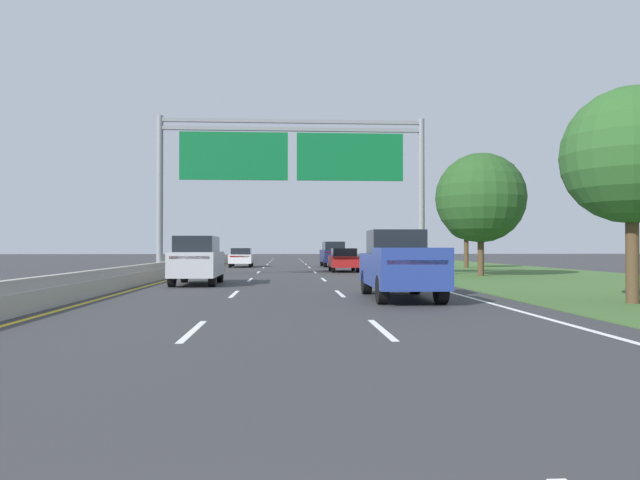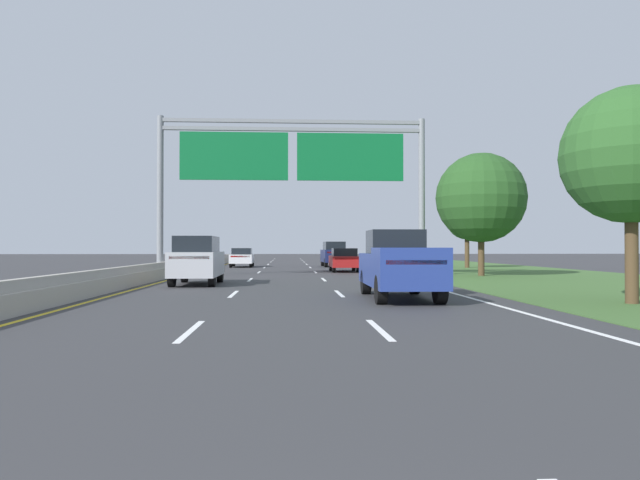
{
  "view_description": "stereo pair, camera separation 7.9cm",
  "coord_description": "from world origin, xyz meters",
  "px_view_note": "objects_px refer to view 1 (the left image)",
  "views": [
    {
      "loc": [
        -0.04,
        -1.02,
        1.63
      ],
      "look_at": [
        1.57,
        26.74,
        1.98
      ],
      "focal_mm": 32.87,
      "sensor_mm": 36.0,
      "label": 1
    },
    {
      "loc": [
        0.04,
        -1.02,
        1.63
      ],
      "look_at": [
        1.57,
        26.74,
        1.98
      ],
      "focal_mm": 32.87,
      "sensor_mm": 36.0,
      "label": 2
    }
  ],
  "objects_px": {
    "pickup_truck_blue": "(400,265)",
    "car_silver_left_lane_suv": "(197,259)",
    "car_navy_right_lane_suv": "(333,254)",
    "roadside_tree_mid": "(481,198)",
    "roadside_tree_near": "(632,156)",
    "roadside_tree_far": "(466,219)",
    "car_red_right_lane_sedan": "(344,259)",
    "overhead_sign_gantry": "(292,163)",
    "car_white_left_lane_sedan": "(241,257)"
  },
  "relations": [
    {
      "from": "pickup_truck_blue",
      "to": "roadside_tree_near",
      "type": "xyz_separation_m",
      "value": [
        6.3,
        -2.25,
        3.19
      ]
    },
    {
      "from": "overhead_sign_gantry",
      "to": "roadside_tree_mid",
      "type": "xyz_separation_m",
      "value": [
        10.73,
        -0.07,
        -1.91
      ]
    },
    {
      "from": "car_red_right_lane_sedan",
      "to": "roadside_tree_near",
      "type": "height_order",
      "value": "roadside_tree_near"
    },
    {
      "from": "car_silver_left_lane_suv",
      "to": "car_red_right_lane_sedan",
      "type": "bearing_deg",
      "value": -30.87
    },
    {
      "from": "overhead_sign_gantry",
      "to": "roadside_tree_far",
      "type": "xyz_separation_m",
      "value": [
        13.96,
        12.94,
        -2.5
      ]
    },
    {
      "from": "car_silver_left_lane_suv",
      "to": "roadside_tree_far",
      "type": "bearing_deg",
      "value": -43.17
    },
    {
      "from": "roadside_tree_near",
      "to": "roadside_tree_far",
      "type": "relative_size",
      "value": 1.13
    },
    {
      "from": "roadside_tree_near",
      "to": "roadside_tree_far",
      "type": "bearing_deg",
      "value": 81.56
    },
    {
      "from": "car_white_left_lane_sedan",
      "to": "roadside_tree_mid",
      "type": "bearing_deg",
      "value": -138.2
    },
    {
      "from": "car_navy_right_lane_suv",
      "to": "car_white_left_lane_sedan",
      "type": "relative_size",
      "value": 1.07
    },
    {
      "from": "overhead_sign_gantry",
      "to": "roadside_tree_near",
      "type": "distance_m",
      "value": 19.23
    },
    {
      "from": "pickup_truck_blue",
      "to": "roadside_tree_near",
      "type": "bearing_deg",
      "value": -108.78
    },
    {
      "from": "roadside_tree_mid",
      "to": "car_white_left_lane_sedan",
      "type": "bearing_deg",
      "value": 132.51
    },
    {
      "from": "pickup_truck_blue",
      "to": "roadside_tree_mid",
      "type": "distance_m",
      "value": 16.41
    },
    {
      "from": "overhead_sign_gantry",
      "to": "pickup_truck_blue",
      "type": "bearing_deg",
      "value": -77.07
    },
    {
      "from": "roadside_tree_mid",
      "to": "roadside_tree_far",
      "type": "xyz_separation_m",
      "value": [
        3.23,
        13.01,
        -0.59
      ]
    },
    {
      "from": "pickup_truck_blue",
      "to": "roadside_tree_mid",
      "type": "bearing_deg",
      "value": -26.77
    },
    {
      "from": "overhead_sign_gantry",
      "to": "car_red_right_lane_sedan",
      "type": "height_order",
      "value": "overhead_sign_gantry"
    },
    {
      "from": "car_white_left_lane_sedan",
      "to": "pickup_truck_blue",
      "type": "bearing_deg",
      "value": -167.11
    },
    {
      "from": "car_silver_left_lane_suv",
      "to": "roadside_tree_near",
      "type": "xyz_separation_m",
      "value": [
        13.81,
        -9.67,
        3.17
      ]
    },
    {
      "from": "car_navy_right_lane_suv",
      "to": "car_silver_left_lane_suv",
      "type": "bearing_deg",
      "value": 160.01
    },
    {
      "from": "overhead_sign_gantry",
      "to": "roadside_tree_mid",
      "type": "height_order",
      "value": "overhead_sign_gantry"
    },
    {
      "from": "pickup_truck_blue",
      "to": "roadside_tree_near",
      "type": "distance_m",
      "value": 7.41
    },
    {
      "from": "roadside_tree_far",
      "to": "pickup_truck_blue",
      "type": "bearing_deg",
      "value": -111.4
    },
    {
      "from": "pickup_truck_blue",
      "to": "roadside_tree_mid",
      "type": "relative_size",
      "value": 0.77
    },
    {
      "from": "roadside_tree_far",
      "to": "car_navy_right_lane_suv",
      "type": "bearing_deg",
      "value": 159.69
    },
    {
      "from": "car_white_left_lane_sedan",
      "to": "roadside_tree_mid",
      "type": "xyz_separation_m",
      "value": [
        14.79,
        -16.14,
        3.64
      ]
    },
    {
      "from": "car_silver_left_lane_suv",
      "to": "car_white_left_lane_sedan",
      "type": "relative_size",
      "value": 1.07
    },
    {
      "from": "overhead_sign_gantry",
      "to": "car_silver_left_lane_suv",
      "type": "distance_m",
      "value": 9.64
    },
    {
      "from": "overhead_sign_gantry",
      "to": "pickup_truck_blue",
      "type": "distance_m",
      "value": 15.59
    },
    {
      "from": "car_red_right_lane_sedan",
      "to": "car_white_left_lane_sedan",
      "type": "bearing_deg",
      "value": 38.82
    },
    {
      "from": "car_navy_right_lane_suv",
      "to": "roadside_tree_near",
      "type": "height_order",
      "value": "roadside_tree_near"
    },
    {
      "from": "car_white_left_lane_sedan",
      "to": "car_silver_left_lane_suv",
      "type": "bearing_deg",
      "value": 178.89
    },
    {
      "from": "roadside_tree_far",
      "to": "car_white_left_lane_sedan",
      "type": "bearing_deg",
      "value": 170.14
    },
    {
      "from": "overhead_sign_gantry",
      "to": "car_silver_left_lane_suv",
      "type": "xyz_separation_m",
      "value": [
        -4.23,
        -6.87,
        -5.27
      ]
    },
    {
      "from": "car_navy_right_lane_suv",
      "to": "roadside_tree_near",
      "type": "xyz_separation_m",
      "value": [
        5.94,
        -33.31,
        3.17
      ]
    },
    {
      "from": "pickup_truck_blue",
      "to": "car_silver_left_lane_suv",
      "type": "distance_m",
      "value": 10.56
    },
    {
      "from": "pickup_truck_blue",
      "to": "car_navy_right_lane_suv",
      "type": "bearing_deg",
      "value": 0.2
    },
    {
      "from": "roadside_tree_mid",
      "to": "roadside_tree_far",
      "type": "height_order",
      "value": "roadside_tree_mid"
    },
    {
      "from": "car_silver_left_lane_suv",
      "to": "roadside_tree_mid",
      "type": "distance_m",
      "value": 16.77
    },
    {
      "from": "roadside_tree_near",
      "to": "overhead_sign_gantry",
      "type": "bearing_deg",
      "value": 120.08
    },
    {
      "from": "overhead_sign_gantry",
      "to": "roadside_tree_near",
      "type": "xyz_separation_m",
      "value": [
        9.58,
        -16.55,
        -2.1
      ]
    },
    {
      "from": "roadside_tree_near",
      "to": "car_red_right_lane_sedan",
      "type": "bearing_deg",
      "value": 104.78
    },
    {
      "from": "pickup_truck_blue",
      "to": "car_navy_right_lane_suv",
      "type": "xyz_separation_m",
      "value": [
        0.36,
        31.06,
        0.02
      ]
    },
    {
      "from": "roadside_tree_mid",
      "to": "car_red_right_lane_sedan",
      "type": "bearing_deg",
      "value": 138.02
    },
    {
      "from": "pickup_truck_blue",
      "to": "car_red_right_lane_sedan",
      "type": "relative_size",
      "value": 1.23
    },
    {
      "from": "car_red_right_lane_sedan",
      "to": "roadside_tree_near",
      "type": "bearing_deg",
      "value": -164.56
    },
    {
      "from": "overhead_sign_gantry",
      "to": "pickup_truck_blue",
      "type": "relative_size",
      "value": 2.77
    },
    {
      "from": "car_navy_right_lane_suv",
      "to": "roadside_tree_mid",
      "type": "height_order",
      "value": "roadside_tree_mid"
    },
    {
      "from": "roadside_tree_far",
      "to": "overhead_sign_gantry",
      "type": "bearing_deg",
      "value": -137.16
    }
  ]
}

